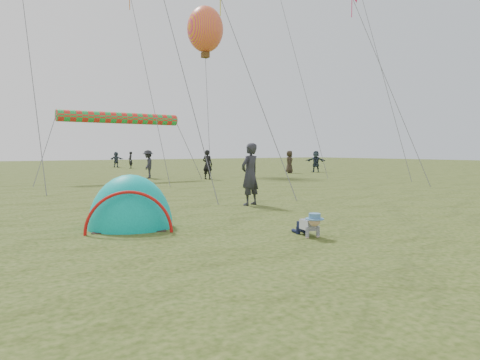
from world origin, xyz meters
TOP-DOWN VIEW (x-y plane):
  - ground at (0.00, 0.00)m, footprint 140.00×140.00m
  - crawling_toddler at (0.62, -0.72)m, footprint 0.60×0.75m
  - popup_tent at (-2.04, 2.23)m, footprint 2.31×2.14m
  - standing_adult at (2.48, 3.96)m, footprint 0.81×0.64m
  - crowd_person_0 at (7.40, 15.23)m, footprint 0.68×0.77m
  - crowd_person_4 at (15.99, 17.74)m, footprint 0.94×0.99m
  - crowd_person_5 at (18.61, 17.60)m, footprint 1.27×1.60m
  - crowd_person_9 at (4.79, 18.04)m, footprint 1.13×1.30m
  - crowd_person_11 at (8.61, 35.88)m, footprint 1.32×1.41m
  - crowd_person_12 at (8.92, 32.62)m, footprint 0.58×0.69m
  - balloon_kite at (10.93, 21.62)m, footprint 2.71×2.71m
  - rainbow_tube_kite at (2.79, 17.10)m, footprint 6.86×0.64m

SIDE VIEW (x-z plane):
  - ground at x=0.00m, z-range 0.00..0.00m
  - popup_tent at x=-2.04m, z-range -1.20..1.20m
  - crawling_toddler at x=0.62m, z-range 0.00..0.51m
  - crowd_person_11 at x=8.61m, z-range 0.00..1.58m
  - crowd_person_12 at x=8.92m, z-range 0.00..1.60m
  - crowd_person_5 at x=18.61m, z-range 0.00..1.70m
  - crowd_person_4 at x=15.99m, z-range 0.00..1.71m
  - crowd_person_9 at x=4.79m, z-range 0.00..1.75m
  - crowd_person_0 at x=7.40m, z-range 0.00..1.76m
  - standing_adult at x=2.48m, z-range 0.00..1.96m
  - rainbow_tube_kite at x=2.79m, z-range 3.25..3.89m
  - balloon_kite at x=10.93m, z-range 8.71..12.51m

